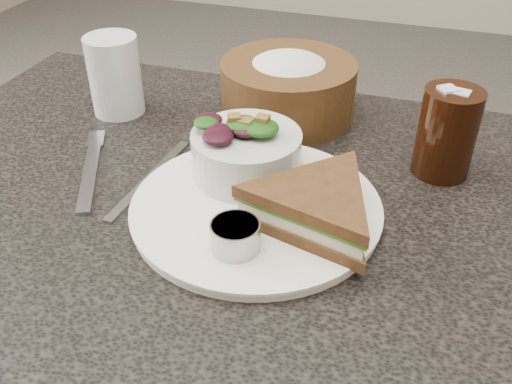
{
  "coord_description": "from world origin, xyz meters",
  "views": [
    {
      "loc": [
        0.19,
        -0.52,
        1.16
      ],
      "look_at": [
        0.02,
        -0.01,
        0.78
      ],
      "focal_mm": 40.0,
      "sensor_mm": 36.0,
      "label": 1
    }
  ],
  "objects_px": {
    "salad_bowl": "(246,147)",
    "cola_glass": "(448,129)",
    "sandwich": "(317,207)",
    "bread_basket": "(288,80)",
    "dinner_plate": "(256,208)",
    "dressing_ramekin": "(235,236)",
    "water_glass": "(115,75)"
  },
  "relations": [
    {
      "from": "salad_bowl",
      "to": "cola_glass",
      "type": "bearing_deg",
      "value": 24.08
    },
    {
      "from": "sandwich",
      "to": "salad_bowl",
      "type": "height_order",
      "value": "salad_bowl"
    },
    {
      "from": "sandwich",
      "to": "bread_basket",
      "type": "xyz_separation_m",
      "value": [
        -0.11,
        0.27,
        0.02
      ]
    },
    {
      "from": "sandwich",
      "to": "salad_bowl",
      "type": "distance_m",
      "value": 0.13
    },
    {
      "from": "salad_bowl",
      "to": "dinner_plate",
      "type": "bearing_deg",
      "value": -61.38
    },
    {
      "from": "bread_basket",
      "to": "cola_glass",
      "type": "xyz_separation_m",
      "value": [
        0.23,
        -0.09,
        0.01
      ]
    },
    {
      "from": "salad_bowl",
      "to": "dressing_ramekin",
      "type": "distance_m",
      "value": 0.15
    },
    {
      "from": "dressing_ramekin",
      "to": "water_glass",
      "type": "relative_size",
      "value": 0.45
    },
    {
      "from": "dinner_plate",
      "to": "dressing_ramekin",
      "type": "bearing_deg",
      "value": -87.11
    },
    {
      "from": "dinner_plate",
      "to": "salad_bowl",
      "type": "height_order",
      "value": "salad_bowl"
    },
    {
      "from": "water_glass",
      "to": "bread_basket",
      "type": "bearing_deg",
      "value": 15.83
    },
    {
      "from": "salad_bowl",
      "to": "bread_basket",
      "type": "relative_size",
      "value": 0.67
    },
    {
      "from": "salad_bowl",
      "to": "dressing_ramekin",
      "type": "relative_size",
      "value": 2.56
    },
    {
      "from": "dinner_plate",
      "to": "water_glass",
      "type": "relative_size",
      "value": 2.46
    },
    {
      "from": "bread_basket",
      "to": "salad_bowl",
      "type": "bearing_deg",
      "value": -89.47
    },
    {
      "from": "salad_bowl",
      "to": "dressing_ramekin",
      "type": "height_order",
      "value": "salad_bowl"
    },
    {
      "from": "bread_basket",
      "to": "water_glass",
      "type": "xyz_separation_m",
      "value": [
        -0.25,
        -0.07,
        0.0
      ]
    },
    {
      "from": "water_glass",
      "to": "dinner_plate",
      "type": "bearing_deg",
      "value": -32.74
    },
    {
      "from": "sandwich",
      "to": "cola_glass",
      "type": "distance_m",
      "value": 0.22
    },
    {
      "from": "dinner_plate",
      "to": "cola_glass",
      "type": "bearing_deg",
      "value": 38.98
    },
    {
      "from": "dinner_plate",
      "to": "bread_basket",
      "type": "height_order",
      "value": "bread_basket"
    },
    {
      "from": "dressing_ramekin",
      "to": "cola_glass",
      "type": "xyz_separation_m",
      "value": [
        0.2,
        0.24,
        0.03
      ]
    },
    {
      "from": "sandwich",
      "to": "bread_basket",
      "type": "height_order",
      "value": "bread_basket"
    },
    {
      "from": "sandwich",
      "to": "dinner_plate",
      "type": "bearing_deg",
      "value": -177.23
    },
    {
      "from": "sandwich",
      "to": "dressing_ramekin",
      "type": "distance_m",
      "value": 0.1
    },
    {
      "from": "sandwich",
      "to": "dressing_ramekin",
      "type": "height_order",
      "value": "sandwich"
    },
    {
      "from": "dressing_ramekin",
      "to": "cola_glass",
      "type": "bearing_deg",
      "value": 51.14
    },
    {
      "from": "cola_glass",
      "to": "dinner_plate",
      "type": "bearing_deg",
      "value": -141.02
    },
    {
      "from": "bread_basket",
      "to": "dressing_ramekin",
      "type": "bearing_deg",
      "value": -83.59
    },
    {
      "from": "dinner_plate",
      "to": "bread_basket",
      "type": "distance_m",
      "value": 0.26
    },
    {
      "from": "sandwich",
      "to": "salad_bowl",
      "type": "relative_size",
      "value": 1.36
    },
    {
      "from": "dinner_plate",
      "to": "sandwich",
      "type": "bearing_deg",
      "value": -11.81
    }
  ]
}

